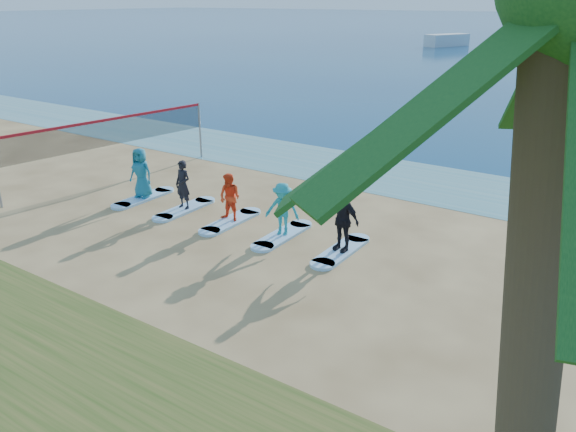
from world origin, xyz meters
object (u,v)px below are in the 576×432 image
Objects in this scene: boat_offshore_a at (446,46)px; student_1 at (183,185)px; volleyball_net at (110,133)px; surfboard_1 at (185,209)px; student_4 at (342,220)px; student_0 at (141,173)px; student_3 at (282,209)px; surfboard_4 at (341,251)px; surfboard_3 at (282,235)px; surfboard_0 at (144,198)px; student_2 at (230,197)px; surfboard_2 at (231,221)px.

student_1 is at bearing -52.98° from boat_offshore_a.
volleyball_net is 1.25× the size of boat_offshore_a.
student_4 reaches higher than surfboard_1.
student_0 is 6.17m from student_3.
student_0 reaches higher than boat_offshore_a.
volleyball_net is 4.09× the size of surfboard_4.
surfboard_1 is at bearing -52.98° from boat_offshore_a.
boat_offshore_a is 3.27× the size of surfboard_3.
surfboard_0 is at bearing 180.00° from surfboard_3.
student_1 is 1.07× the size of student_2.
student_0 is (2.82, -1.07, -0.91)m from volleyball_net.
surfboard_3 is (2.06, 0.00, 0.00)m from surfboard_2.
surfboard_2 is 1.35× the size of student_3.
volleyball_net is 9.25m from surfboard_3.
student_0 is 0.83× the size of surfboard_2.
surfboard_4 is at bearing 0.00° from surfboard_3.
surfboard_2 is at bearing -8.75° from volleyball_net.
boat_offshore_a is at bearing 104.11° from surfboard_2.
student_0 is (14.32, -73.37, 1.00)m from boat_offshore_a.
surfboard_1 is 1.19× the size of student_4.
surfboard_0 is 6.17m from surfboard_3.
student_1 is at bearing 162.01° from student_3.
surfboard_3 and surfboard_4 have the same top height.
student_4 is at bearing 1.99° from student_1.
surfboard_4 is (4.11, 0.00, -0.83)m from student_2.
boat_offshore_a is (-11.50, 72.31, -1.90)m from volleyball_net.
volleyball_net is 5.33m from surfboard_1.
student_3 is 2.23m from surfboard_4.
student_0 is 1.16× the size of student_2.
student_2 is at bearing -8.75° from volleyball_net.
student_1 is (16.38, -73.37, 0.93)m from boat_offshore_a.
surfboard_1 is 6.17m from surfboard_4.
student_0 is at bearing 162.01° from student_3.
surfboard_0 is 0.95m from student_0.
surfboard_0 and surfboard_1 have the same top height.
volleyball_net reaches higher than student_1.
volleyball_net is at bearing 148.87° from student_0.
volleyball_net reaches higher than student_3.
volleyball_net reaches higher than student_4.
student_4 is (11.05, -1.07, -0.89)m from volleyball_net.
student_0 is at bearing -173.07° from student_4.
student_3 is (6.17, 0.00, -0.09)m from student_0.
student_0 reaches higher than surfboard_1.
student_3 is (9.00, -1.07, -1.00)m from volleyball_net.
surfboard_3 is (4.11, 0.00, -0.88)m from student_1.
student_2 is 0.96× the size of student_3.
student_1 reaches higher than boat_offshore_a.
student_1 reaches higher than student_3.
surfboard_0 and surfboard_3 have the same top height.
student_4 is (4.11, 0.00, 0.97)m from surfboard_2.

